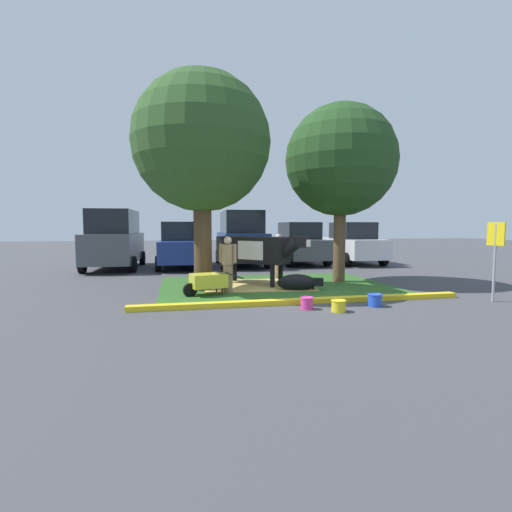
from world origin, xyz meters
TOP-DOWN VIEW (x-y plane):
  - ground_plane at (0.00, 0.00)m, footprint 80.00×80.00m
  - grass_island at (-0.24, 1.57)m, footprint 6.90×4.98m
  - curb_yellow at (-0.24, -1.07)m, footprint 8.10×0.24m
  - hay_bedding at (-0.77, 1.70)m, footprint 3.41×2.68m
  - shade_tree_left at (-2.47, 1.24)m, footprint 3.83×3.83m
  - shade_tree_right at (2.00, 1.94)m, footprint 3.55×3.55m
  - cow_holstein at (-0.83, 1.82)m, footprint 2.49×2.48m
  - calf_lying at (0.14, 0.60)m, footprint 1.33×0.71m
  - person_handler at (-1.84, 0.68)m, footprint 0.44×0.36m
  - person_visitor_near at (0.28, 3.16)m, footprint 0.51×0.34m
  - wheelbarrow at (-2.41, 0.42)m, footprint 1.62×0.83m
  - parking_sign at (4.32, -1.79)m, footprint 0.11×0.44m
  - bucket_pink at (-0.39, -1.64)m, footprint 0.30×0.30m
  - bucket_yellow at (0.20, -2.01)m, footprint 0.32×0.32m
  - bucket_blue at (1.23, -1.70)m, footprint 0.33×0.33m
  - suv_dark_grey at (-5.83, 7.54)m, footprint 2.22×4.65m
  - sedan_blue at (-3.01, 7.46)m, footprint 2.11×4.45m
  - suv_black at (-0.29, 7.71)m, footprint 2.22×4.65m
  - sedan_silver at (2.61, 7.92)m, footprint 2.11×4.45m
  - hatchback_white at (5.27, 7.62)m, footprint 2.11×4.45m

SIDE VIEW (x-z plane):
  - ground_plane at x=0.00m, z-range 0.00..0.00m
  - grass_island at x=-0.24m, z-range 0.00..0.02m
  - hay_bedding at x=-0.77m, z-range 0.01..0.04m
  - curb_yellow at x=-0.24m, z-range 0.00..0.12m
  - bucket_yellow at x=0.20m, z-range 0.01..0.26m
  - bucket_pink at x=-0.39m, z-range 0.01..0.28m
  - bucket_blue at x=1.23m, z-range 0.01..0.30m
  - calf_lying at x=0.14m, z-range 0.00..0.48m
  - wheelbarrow at x=-2.41m, z-range 0.07..0.70m
  - person_handler at x=-1.84m, z-range 0.05..1.61m
  - person_visitor_near at x=0.28m, z-range 0.05..1.61m
  - sedan_blue at x=-3.01m, z-range -0.03..1.99m
  - sedan_silver at x=2.61m, z-range -0.03..1.99m
  - hatchback_white at x=5.27m, z-range -0.03..1.99m
  - cow_holstein at x=-0.83m, z-range 0.32..1.87m
  - suv_dark_grey at x=-5.83m, z-range 0.01..2.53m
  - suv_black at x=-0.29m, z-range 0.01..2.53m
  - parking_sign at x=4.32m, z-range 0.40..2.32m
  - shade_tree_right at x=2.00m, z-range 1.06..6.77m
  - shade_tree_left at x=-2.47m, z-range 1.08..7.14m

